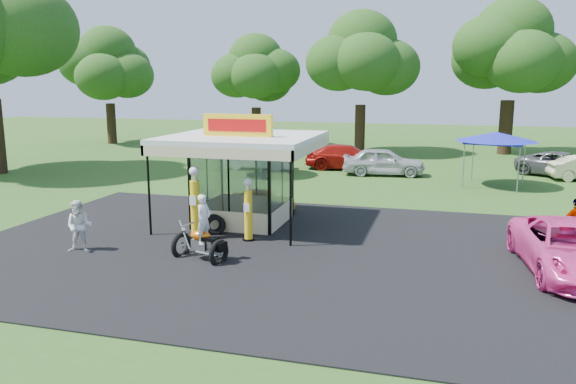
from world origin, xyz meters
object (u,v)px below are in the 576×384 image
motorcycle (202,234)px  gas_pump_left (195,205)px  bg_car_b (347,157)px  tent_west (253,129)px  bg_car_d (563,165)px  bg_car_c (384,161)px  gas_pump_right (248,211)px  gas_station_kiosk (243,177)px  pink_sedan (571,248)px  tent_east (496,137)px  kiosk_car (262,200)px  spectator_west (79,226)px  bg_car_a (258,158)px  spectator_east_b (576,225)px

motorcycle → gas_pump_left: bearing=136.2°
motorcycle → bg_car_b: motorcycle is taller
tent_west → bg_car_d: bearing=13.8°
bg_car_c → bg_car_d: (9.91, 2.16, -0.10)m
gas_pump_left → motorcycle: 2.46m
gas_pump_right → motorcycle: size_ratio=1.03×
gas_station_kiosk → pink_sedan: bearing=-15.2°
tent_east → kiosk_car: bearing=-138.3°
pink_sedan → bg_car_c: bearing=107.0°
spectator_west → bg_car_b: spectator_west is taller
bg_car_b → bg_car_a: bearing=100.2°
tent_west → gas_pump_left: bearing=-79.1°
gas_pump_right → bg_car_b: 16.83m
motorcycle → tent_east: size_ratio=0.53×
gas_station_kiosk → motorcycle: bearing=-85.3°
pink_sedan → bg_car_b: (-9.33, 17.49, 0.01)m
tent_west → bg_car_a: bearing=101.7°
spectator_west → bg_car_a: 18.03m
gas_pump_left → bg_car_a: bearing=101.0°
gas_pump_right → kiosk_car: (-1.00, 4.48, -0.57)m
gas_pump_left → spectator_west: size_ratio=1.52×
gas_station_kiosk → spectator_west: bearing=-127.5°
kiosk_car → pink_sedan: size_ratio=0.53×
bg_car_b → gas_station_kiosk: bearing=170.0°
bg_car_c → tent_east: (5.88, -2.01, 1.75)m
gas_station_kiosk → bg_car_a: 13.77m
gas_pump_left → tent_east: 17.13m
bg_car_b → bg_car_c: (2.40, -1.65, 0.04)m
gas_pump_right → bg_car_a: 16.20m
gas_pump_right → spectator_west: 5.40m
gas_station_kiosk → tent_east: (9.75, 10.89, 0.77)m
bg_car_b → spectator_west: bearing=160.7°
pink_sedan → tent_east: tent_east is taller
motorcycle → pink_sedan: 10.55m
bg_car_a → bg_car_d: bg_car_d is taller
gas_station_kiosk → tent_east: 14.63m
gas_pump_right → spectator_west: bearing=-151.3°
gas_station_kiosk → spectator_east_b: gas_station_kiosk is taller
spectator_east_b → tent_east: tent_east is taller
bg_car_c → pink_sedan: bearing=-163.1°
spectator_east_b → bg_car_a: bearing=-64.0°
bg_car_a → motorcycle: bearing=-175.2°
motorcycle → kiosk_car: size_ratio=0.75×
spectator_east_b → tent_east: 11.59m
spectator_east_b → bg_car_c: size_ratio=0.36×
bg_car_a → spectator_east_b: bearing=-140.3°
motorcycle → bg_car_d: motorcycle is taller
motorcycle → bg_car_c: 17.88m
bg_car_b → motorcycle: bearing=172.5°
gas_pump_right → kiosk_car: 4.62m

